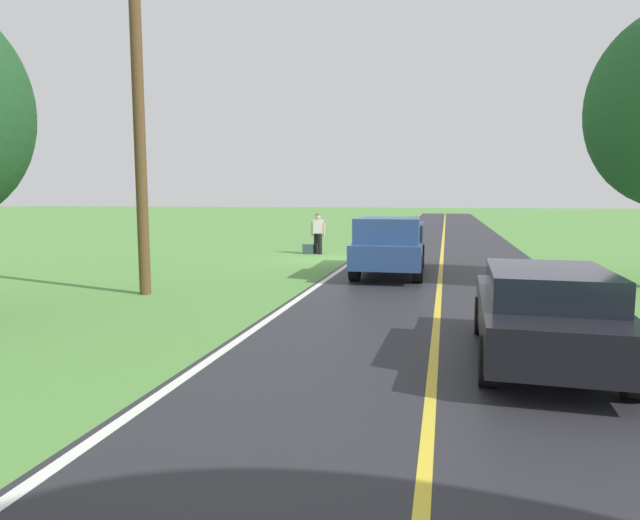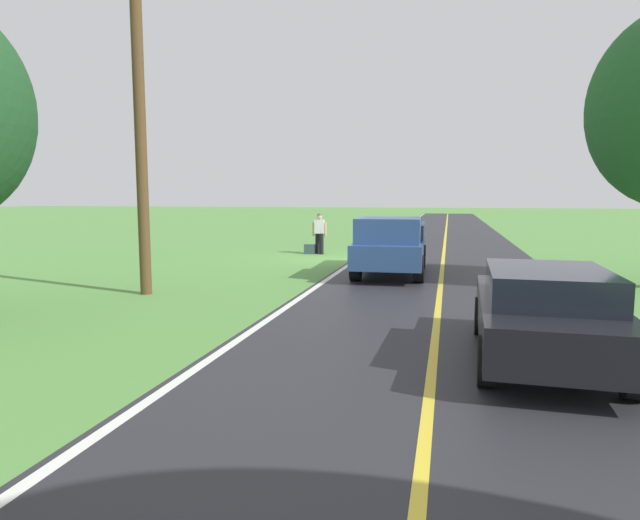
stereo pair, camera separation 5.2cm
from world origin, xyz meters
name	(u,v)px [view 1 (the left image)]	position (x,y,z in m)	size (l,w,h in m)	color
ground_plane	(331,260)	(0.00, 0.00, 0.00)	(200.00, 200.00, 0.00)	#568E42
road_surface	(441,262)	(-4.20, 0.00, 0.00)	(6.91, 120.00, 0.00)	#28282D
lane_edge_line	(355,260)	(-0.92, 0.00, 0.01)	(0.16, 117.60, 0.00)	silver
lane_centre_line	(441,262)	(-4.20, 0.00, 0.01)	(0.14, 117.60, 0.00)	gold
hitchhiker_walking	(318,231)	(0.98, -1.95, 0.98)	(0.62, 0.51, 1.75)	black
suitcase_carried	(308,249)	(1.39, -1.84, 0.21)	(0.20, 0.46, 0.41)	#384C56
pickup_truck_passing	(390,244)	(-2.63, 3.64, 0.97)	(2.22, 5.46, 1.82)	#2D4C84
sedan_mid_oncoming	(545,311)	(-5.79, 12.15, 0.75)	(2.03, 4.45, 1.41)	black
utility_pole_roadside	(139,118)	(3.01, 8.44, 4.34)	(0.28, 0.28, 8.67)	brown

